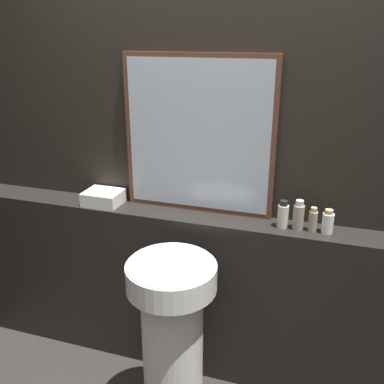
{
  "coord_description": "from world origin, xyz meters",
  "views": [
    {
      "loc": [
        0.54,
        -0.92,
        1.93
      ],
      "look_at": [
        -0.07,
        1.0,
        1.17
      ],
      "focal_mm": 40.0,
      "sensor_mm": 36.0,
      "label": 1
    }
  ],
  "objects": [
    {
      "name": "towel_stack",
      "position": [
        -0.64,
        1.1,
        1.03
      ],
      "size": [
        0.21,
        0.17,
        0.08
      ],
      "color": "silver",
      "rests_on": "vanity_counter"
    },
    {
      "name": "pedestal_sink",
      "position": [
        -0.07,
        0.69,
        0.53
      ],
      "size": [
        0.43,
        0.43,
        0.93
      ],
      "color": "white",
      "rests_on": "ground_plane"
    },
    {
      "name": "shampoo_bottle",
      "position": [
        0.38,
        1.1,
        1.06
      ],
      "size": [
        0.06,
        0.06,
        0.14
      ],
      "color": "beige",
      "rests_on": "vanity_counter"
    },
    {
      "name": "vanity_counter",
      "position": [
        0.0,
        1.1,
        0.5
      ],
      "size": [
        3.0,
        0.2,
        0.99
      ],
      "color": "black",
      "rests_on": "ground_plane"
    },
    {
      "name": "wall_back",
      "position": [
        0.0,
        1.23,
        1.25
      ],
      "size": [
        8.0,
        0.06,
        2.5
      ],
      "color": "black",
      "rests_on": "ground_plane"
    },
    {
      "name": "mirror",
      "position": [
        -0.1,
        1.18,
        1.41
      ],
      "size": [
        0.82,
        0.03,
        0.84
      ],
      "color": "#563323",
      "rests_on": "vanity_counter"
    },
    {
      "name": "body_wash_bottle",
      "position": [
        0.6,
        1.1,
        1.05
      ],
      "size": [
        0.06,
        0.06,
        0.12
      ],
      "color": "white",
      "rests_on": "vanity_counter"
    },
    {
      "name": "lotion_bottle",
      "position": [
        0.52,
        1.1,
        1.05
      ],
      "size": [
        0.04,
        0.04,
        0.13
      ],
      "color": "gray",
      "rests_on": "vanity_counter"
    },
    {
      "name": "conditioner_bottle",
      "position": [
        0.45,
        1.1,
        1.06
      ],
      "size": [
        0.05,
        0.05,
        0.15
      ],
      "color": "gray",
      "rests_on": "vanity_counter"
    }
  ]
}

